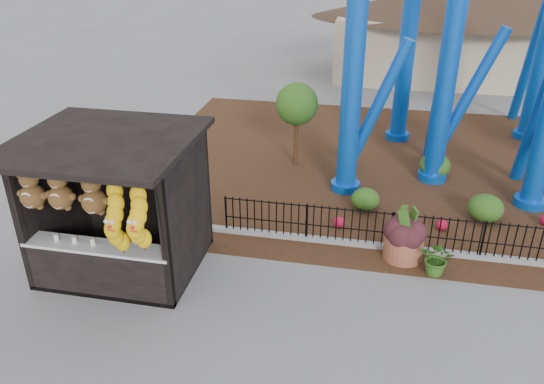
# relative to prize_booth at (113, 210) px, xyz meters

# --- Properties ---
(ground) EXTENTS (120.00, 120.00, 0.00)m
(ground) POSITION_rel_prize_booth_xyz_m (2.98, -0.88, -1.55)
(ground) COLOR slate
(ground) RESTS_ON ground
(mulch_bed) EXTENTS (18.00, 12.00, 0.02)m
(mulch_bed) POSITION_rel_prize_booth_xyz_m (6.98, 7.12, -1.54)
(mulch_bed) COLOR #331E11
(mulch_bed) RESTS_ON ground
(curb) EXTENTS (18.00, 0.18, 0.12)m
(curb) POSITION_rel_prize_booth_xyz_m (6.98, 2.12, -1.49)
(curb) COLOR gray
(curb) RESTS_ON ground
(prize_booth) EXTENTS (3.50, 3.40, 3.12)m
(prize_booth) POSITION_rel_prize_booth_xyz_m (0.00, 0.00, 0.00)
(prize_booth) COLOR black
(prize_booth) RESTS_ON ground
(picket_fence) EXTENTS (12.20, 0.06, 1.00)m
(picket_fence) POSITION_rel_prize_booth_xyz_m (7.88, 2.12, -1.05)
(picket_fence) COLOR black
(picket_fence) RESTS_ON ground
(terracotta_planter) EXTENTS (1.08, 1.08, 0.57)m
(terracotta_planter) POSITION_rel_prize_booth_xyz_m (6.05, 1.82, -1.27)
(terracotta_planter) COLOR #985137
(terracotta_planter) RESTS_ON ground
(planter_foliage) EXTENTS (0.70, 0.70, 0.64)m
(planter_foliage) POSITION_rel_prize_booth_xyz_m (6.05, 1.82, -0.66)
(planter_foliage) COLOR #34141A
(planter_foliage) RESTS_ON terracotta_planter
(potted_plant) EXTENTS (0.89, 0.83, 0.80)m
(potted_plant) POSITION_rel_prize_booth_xyz_m (6.75, 1.31, -1.15)
(potted_plant) COLOR #1F5D1B
(potted_plant) RESTS_ON ground
(landscaping) EXTENTS (8.42, 4.22, 0.73)m
(landscaping) POSITION_rel_prize_booth_xyz_m (8.01, 5.01, -1.22)
(landscaping) COLOR #295118
(landscaping) RESTS_ON mulch_bed
(pavilion) EXTENTS (15.00, 15.00, 4.80)m
(pavilion) POSITION_rel_prize_booth_xyz_m (8.98, 19.12, 1.51)
(pavilion) COLOR #BFAD8C
(pavilion) RESTS_ON ground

